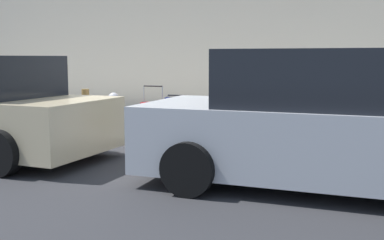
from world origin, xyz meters
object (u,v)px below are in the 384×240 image
suitcase_black_0 (293,127)px  suitcase_olive_2 (231,120)px  suitcase_silver_3 (203,119)px  parking_meter (362,95)px  suitcase_navy_4 (177,116)px  suitcase_red_5 (153,118)px  suitcase_maroon_1 (262,126)px  fire_hydrant (114,111)px  bollard_post (86,110)px  parked_car_silver_0 (318,124)px

suitcase_black_0 → suitcase_olive_2: bearing=0.8°
suitcase_silver_3 → parking_meter: size_ratio=0.57×
suitcase_navy_4 → suitcase_red_5: bearing=-5.1°
suitcase_black_0 → suitcase_red_5: (2.69, -0.08, 0.03)m
suitcase_maroon_1 → fire_hydrant: fire_hydrant is taller
suitcase_red_5 → parking_meter: bearing=-176.7°
suitcase_olive_2 → suitcase_silver_3: (0.55, -0.03, -0.00)m
suitcase_maroon_1 → parking_meter: 1.75m
suitcase_silver_3 → suitcase_navy_4: suitcase_navy_4 is taller
suitcase_silver_3 → suitcase_navy_4: size_ratio=0.95×
suitcase_navy_4 → fire_hydrant: (1.37, -0.02, 0.04)m
bollard_post → parking_meter: bearing=-175.6°
suitcase_black_0 → parked_car_silver_0: parked_car_silver_0 is taller
suitcase_maroon_1 → fire_hydrant: (3.00, -0.07, 0.15)m
bollard_post → parked_car_silver_0: size_ratio=0.19×
suitcase_red_5 → suitcase_silver_3: bearing=176.8°
parking_meter → bollard_post: bearing=4.4°
suitcase_black_0 → fire_hydrant: size_ratio=0.77×
suitcase_olive_2 → suitcase_navy_4: size_ratio=0.95×
suitcase_olive_2 → suitcase_red_5: suitcase_red_5 is taller
suitcase_maroon_1 → parking_meter: parking_meter is taller
suitcase_navy_4 → parked_car_silver_0: parked_car_silver_0 is taller
fire_hydrant → parked_car_silver_0: size_ratio=0.18×
suitcase_red_5 → fire_hydrant: bearing=2.0°
suitcase_olive_2 → fire_hydrant: fire_hydrant is taller
suitcase_navy_4 → bollard_post: bollard_post is taller
suitcase_black_0 → suitcase_silver_3: suitcase_silver_3 is taller
suitcase_red_5 → parking_meter: (-3.78, -0.22, 0.53)m
suitcase_black_0 → parked_car_silver_0: bearing=105.6°
suitcase_red_5 → parked_car_silver_0: bearing=145.3°
suitcase_navy_4 → parking_meter: 3.30m
suitcase_red_5 → parked_car_silver_0: 4.04m
suitcase_black_0 → suitcase_maroon_1: suitcase_maroon_1 is taller
suitcase_olive_2 → suitcase_silver_3: size_ratio=1.01×
suitcase_black_0 → parked_car_silver_0: size_ratio=0.14×
suitcase_silver_3 → parked_car_silver_0: 3.20m
bollard_post → parked_car_silver_0: parked_car_silver_0 is taller
parking_meter → suitcase_silver_3: bearing=5.8°
suitcase_maroon_1 → parked_car_silver_0: 2.52m
suitcase_navy_4 → parked_car_silver_0: bearing=141.2°
suitcase_maroon_1 → suitcase_red_5: 2.16m
suitcase_olive_2 → suitcase_red_5: (1.59, -0.09, -0.04)m
suitcase_black_0 → suitcase_silver_3: size_ratio=0.81×
bollard_post → suitcase_navy_4: bearing=-176.0°
suitcase_black_0 → parked_car_silver_0: 2.33m
suitcase_maroon_1 → suitcase_olive_2: size_ratio=1.04×
suitcase_black_0 → suitcase_red_5: bearing=-1.6°
suitcase_navy_4 → parking_meter: (-3.26, -0.27, 0.47)m
suitcase_silver_3 → fire_hydrant: bearing=-0.9°
suitcase_maroon_1 → parking_meter: size_ratio=0.60×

